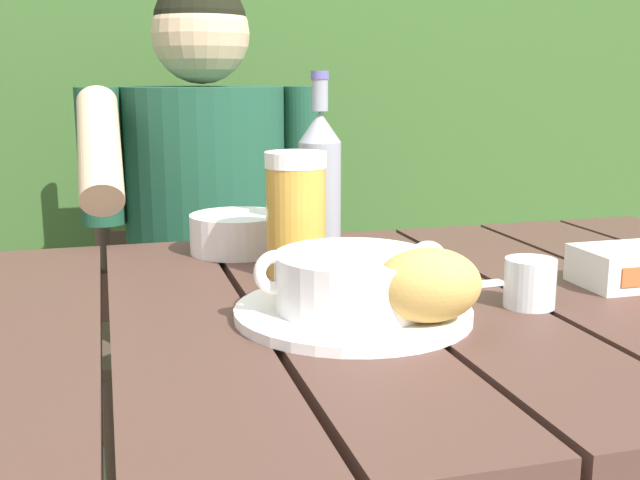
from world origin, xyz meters
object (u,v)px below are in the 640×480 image
object	(u,v)px
person_eating	(208,233)
butter_tub	(628,267)
beer_bottle	(320,183)
diner_bowl	(238,233)
water_glass_small	(530,283)
serving_plate	(353,312)
soup_bowl	(353,279)
bread_roll	(428,285)
table_knife	(433,288)
beer_glass	(296,214)
chair_near_diner	(201,313)

from	to	relation	value
person_eating	butter_tub	world-z (taller)	person_eating
beer_bottle	diner_bowl	distance (m)	0.16
water_glass_small	serving_plate	bearing A→B (deg)	175.46
beer_bottle	water_glass_small	world-z (taller)	beer_bottle
beer_bottle	water_glass_small	size ratio (longest dim) A/B	4.54
person_eating	water_glass_small	size ratio (longest dim) A/B	19.73
water_glass_small	diner_bowl	bearing A→B (deg)	126.69
beer_bottle	water_glass_small	distance (m)	0.36
soup_bowl	beer_bottle	size ratio (longest dim) A/B	0.83
butter_tub	diner_bowl	bearing A→B (deg)	144.31
diner_bowl	serving_plate	bearing A→B (deg)	-79.13
water_glass_small	butter_tub	distance (m)	0.18
serving_plate	bread_roll	bearing A→B (deg)	-49.40
person_eating	soup_bowl	size ratio (longest dim) A/B	5.26
beer_bottle	butter_tub	world-z (taller)	beer_bottle
table_knife	person_eating	bearing A→B (deg)	107.94
diner_bowl	water_glass_small	bearing A→B (deg)	-53.31
beer_glass	table_knife	bearing A→B (deg)	-41.27
beer_bottle	water_glass_small	bearing A→B (deg)	-59.37
beer_glass	water_glass_small	xyz separation A→B (m)	(0.23, -0.22, -0.06)
chair_near_diner	water_glass_small	bearing A→B (deg)	-72.88
soup_bowl	water_glass_small	distance (m)	0.22
water_glass_small	beer_glass	bearing A→B (deg)	136.14
water_glass_small	person_eating	bearing A→B (deg)	111.68
person_eating	beer_bottle	xyz separation A→B (m)	(0.11, -0.43, 0.15)
soup_bowl	water_glass_small	size ratio (longest dim) A/B	3.75
serving_plate	bread_roll	world-z (taller)	bread_roll
water_glass_small	butter_tub	size ratio (longest dim) A/B	0.48
beer_glass	butter_tub	bearing A→B (deg)	-22.69
person_eating	beer_glass	distance (m)	0.52
chair_near_diner	bread_roll	bearing A→B (deg)	-82.40
beer_glass	beer_bottle	world-z (taller)	beer_bottle
bread_roll	serving_plate	bearing A→B (deg)	130.60
table_knife	diner_bowl	world-z (taller)	diner_bowl
soup_bowl	beer_glass	size ratio (longest dim) A/B	1.35
person_eating	beer_bottle	world-z (taller)	person_eating
bread_roll	beer_glass	distance (m)	0.29
chair_near_diner	table_knife	distance (m)	0.90
water_glass_small	table_knife	size ratio (longest dim) A/B	0.36
chair_near_diner	soup_bowl	world-z (taller)	chair_near_diner
person_eating	bread_roll	bearing A→B (deg)	-80.26
serving_plate	diner_bowl	xyz separation A→B (m)	(-0.07, 0.37, 0.02)
serving_plate	diner_bowl	size ratio (longest dim) A/B	1.84
bread_roll	diner_bowl	distance (m)	0.46
serving_plate	diner_bowl	bearing A→B (deg)	100.87
beer_glass	beer_bottle	distance (m)	0.10
person_eating	serving_plate	bearing A→B (deg)	-84.10
water_glass_small	diner_bowl	xyz separation A→B (m)	(-0.28, 0.38, 0.00)
chair_near_diner	serving_plate	xyz separation A→B (m)	(0.07, -0.91, 0.27)
person_eating	table_knife	size ratio (longest dim) A/B	7.11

